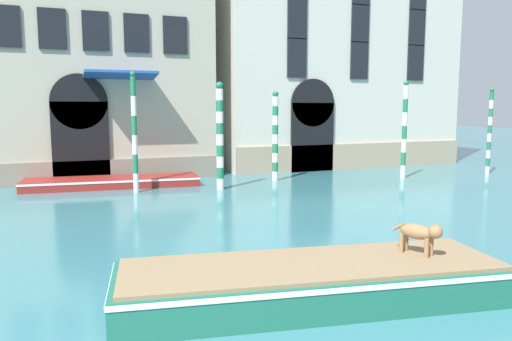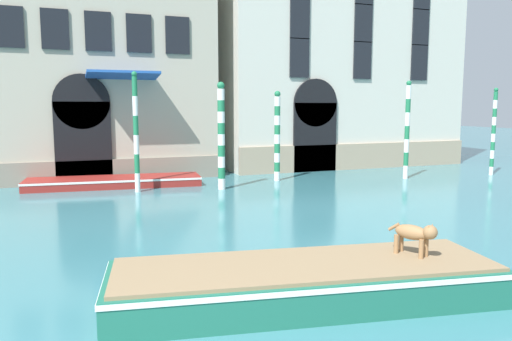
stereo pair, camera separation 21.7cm
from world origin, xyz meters
name	(u,v)px [view 1 (the left image)]	position (x,y,z in m)	size (l,w,h in m)	color
palazzo_left	(90,39)	(1.30, 21.54, 6.26)	(10.15, 7.40, 12.56)	#B2A893
palazzo_right	(329,43)	(13.85, 21.55, 6.64)	(13.05, 6.13, 13.33)	beige
boat_foreground	(312,281)	(3.35, 3.94, 0.35)	(6.64, 3.05, 0.66)	#1E6651
dog_on_deck	(420,233)	(5.27, 3.63, 1.04)	(0.50, 0.83, 0.59)	#997047
boat_moored_near_palazzo	(113,182)	(1.62, 17.27, 0.20)	(6.90, 2.43, 0.38)	maroon
mooring_pole_0	(134,132)	(2.29, 15.66, 2.24)	(0.20, 0.20, 4.45)	white
mooring_pole_1	(275,136)	(8.31, 16.38, 1.94)	(0.26, 0.26, 3.83)	white
mooring_pole_2	(490,131)	(18.36, 14.40, 2.03)	(0.19, 0.19, 4.03)	white
mooring_pole_3	(404,130)	(13.85, 14.86, 2.16)	(0.22, 0.22, 4.29)	white
mooring_pole_4	(220,136)	(5.41, 15.09, 2.07)	(0.29, 0.29, 4.10)	white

